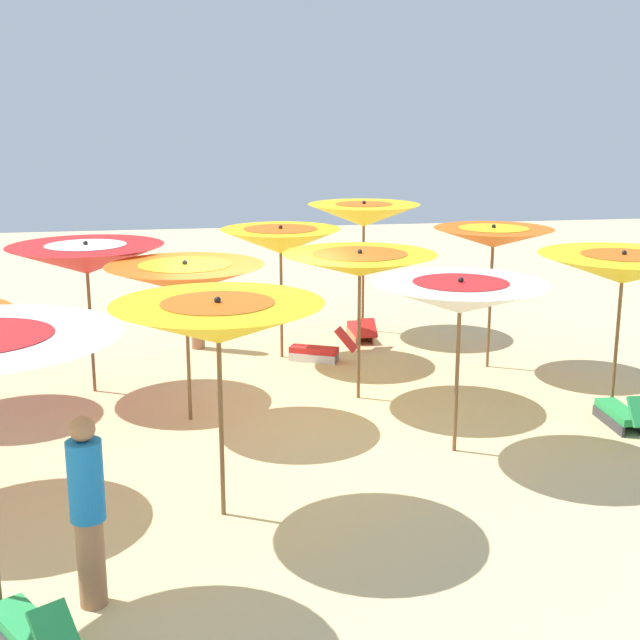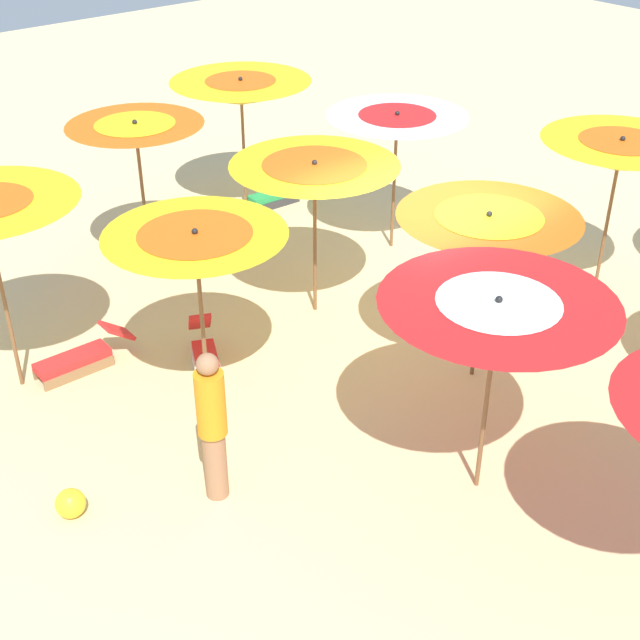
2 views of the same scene
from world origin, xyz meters
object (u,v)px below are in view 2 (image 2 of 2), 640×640
Objects in this scene: beach_umbrella_8 at (397,127)px; beach_umbrella_10 at (136,134)px; beach_umbrella_5 at (620,155)px; beach_umbrella_6 at (196,250)px; beach_umbrella_4 at (488,230)px; lounger_1 at (277,193)px; beach_umbrella_11 at (241,92)px; beachgoer_1 at (212,424)px; beach_umbrella_7 at (315,176)px; lounger_0 at (205,355)px; beach_ball at (71,503)px; beach_umbrella_3 at (496,321)px; lounger_3 at (79,357)px.

beach_umbrella_8 is 3.81m from beach_umbrella_10.
beach_umbrella_5 reaches higher than beach_umbrella_6.
beach_umbrella_4 reaches higher than beach_umbrella_8.
beach_umbrella_6 reaches higher than lounger_1.
beachgoer_1 is at bearing -128.02° from beach_umbrella_11.
beach_umbrella_5 reaches higher than beach_umbrella_7.
beach_umbrella_10 is at bearing -170.20° from lounger_0.
beach_umbrella_11 is 7.80m from beach_ball.
beach_umbrella_10 is at bearing 17.11° from lounger_1.
beach_umbrella_7 is at bearing 147.62° from beach_umbrella_5.
beach_umbrella_6 is at bearing -160.61° from beach_umbrella_8.
beach_umbrella_3 is 5.46m from lounger_3.
beach_umbrella_5 is 7.56m from lounger_3.
beach_umbrella_11 is 7.25m from beachgoer_1.
beach_umbrella_11 reaches higher than beach_umbrella_4.
beach_umbrella_4 is at bearing 74.29° from lounger_0.
beach_umbrella_5 is at bearing 5.31° from beach_umbrella_4.
beach_umbrella_10 reaches higher than lounger_1.
beach_umbrella_10 is at bearing 70.79° from beach_umbrella_6.
lounger_0 is (-2.50, 2.23, -1.79)m from beach_umbrella_4.
beach_umbrella_5 is 7.63× the size of beach_ball.
beachgoer_1 is at bearing -120.17° from beach_umbrella_6.
beach_umbrella_8 is 3.07m from lounger_1.
beachgoer_1 is at bearing -4.47° from lounger_0.
beach_umbrella_5 is 8.21m from beach_ball.
beachgoer_1 is (-2.19, 1.63, -1.12)m from beach_umbrella_3.
lounger_3 is at bearing 139.23° from beach_umbrella_4.
beach_umbrella_6 is 1.31× the size of beachgoer_1.
beachgoer_1 is (-1.97, -4.71, -1.25)m from beach_umbrella_10.
beach_umbrella_3 is 1.03× the size of beach_umbrella_4.
beach_umbrella_11 is at bearing 82.99° from beach_umbrella_4.
beach_umbrella_3 is 1.98× the size of lounger_0.
beach_umbrella_3 reaches higher than beach_umbrella_7.
beach_umbrella_3 is 5.63m from beach_umbrella_8.
beach_umbrella_7 is (-0.52, 2.48, 0.02)m from beach_umbrella_4.
beach_umbrella_5 reaches higher than beach_umbrella_11.
beach_umbrella_6 reaches higher than beach_umbrella_8.
lounger_1 is at bearing 68.67° from beach_umbrella_3.
beach_umbrella_6 is at bearing -130.32° from beach_umbrella_11.
beach_umbrella_6 is at bearing 18.79° from beach_ball.
lounger_0 is 2.44m from beachgoer_1.
beach_umbrella_7 reaches higher than beach_ball.
beach_umbrella_3 is 7.46× the size of beach_ball.
beach_umbrella_3 is 4.01m from beach_umbrella_7.
beach_umbrella_6 is 0.99× the size of beach_umbrella_11.
beach_ball is at bearing -36.01° from lounger_0.
beach_umbrella_3 is 1.03× the size of beach_umbrella_7.
beach_umbrella_5 is at bearing -68.16° from beach_umbrella_11.
beach_ball is (-6.68, -2.33, -1.82)m from beach_umbrella_8.
beach_umbrella_7 is 2.33m from beach_umbrella_8.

